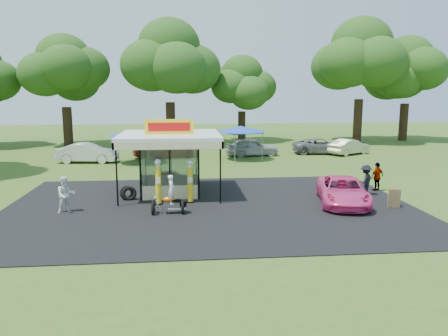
{
  "coord_description": "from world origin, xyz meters",
  "views": [
    {
      "loc": [
        -1.35,
        -18.93,
        5.58
      ],
      "look_at": [
        0.88,
        4.0,
        1.59
      ],
      "focal_mm": 35.0,
      "sensor_mm": 36.0,
      "label": 1
    }
  ],
  "objects_px": {
    "a_frame_sign": "(394,198)",
    "kiosk_car": "(172,178)",
    "gas_pump_right": "(190,182)",
    "spectator_west": "(66,195)",
    "motorcycle": "(170,198)",
    "gas_pump_left": "(158,183)",
    "bg_car_b": "(164,149)",
    "bg_car_d": "(321,146)",
    "bg_car_e": "(349,147)",
    "spectator_east_b": "(377,177)",
    "bg_car_a": "(87,153)",
    "pink_sedan": "(343,191)",
    "bg_car_c": "(252,147)",
    "gas_station_kiosk": "(170,162)",
    "tent_east": "(241,129)",
    "tent_west": "(132,133)",
    "spectator_east_a": "(366,180)"
  },
  "relations": [
    {
      "from": "a_frame_sign",
      "to": "kiosk_car",
      "type": "relative_size",
      "value": 0.35
    },
    {
      "from": "gas_pump_right",
      "to": "kiosk_car",
      "type": "relative_size",
      "value": 0.8
    },
    {
      "from": "spectator_west",
      "to": "motorcycle",
      "type": "bearing_deg",
      "value": -33.45
    },
    {
      "from": "gas_pump_left",
      "to": "bg_car_b",
      "type": "xyz_separation_m",
      "value": [
        -0.3,
        16.19,
        -0.34
      ]
    },
    {
      "from": "bg_car_d",
      "to": "bg_car_e",
      "type": "xyz_separation_m",
      "value": [
        2.41,
        -0.76,
        0.0
      ]
    },
    {
      "from": "spectator_east_b",
      "to": "bg_car_b",
      "type": "bearing_deg",
      "value": -73.19
    },
    {
      "from": "bg_car_a",
      "to": "motorcycle",
      "type": "bearing_deg",
      "value": -151.17
    },
    {
      "from": "pink_sedan",
      "to": "bg_car_c",
      "type": "height_order",
      "value": "bg_car_c"
    },
    {
      "from": "gas_station_kiosk",
      "to": "spectator_west",
      "type": "relative_size",
      "value": 3.1
    },
    {
      "from": "gas_station_kiosk",
      "to": "tent_east",
      "type": "relative_size",
      "value": 1.33
    },
    {
      "from": "spectator_west",
      "to": "tent_west",
      "type": "relative_size",
      "value": 0.45
    },
    {
      "from": "spectator_west",
      "to": "tent_east",
      "type": "bearing_deg",
      "value": 31.2
    },
    {
      "from": "motorcycle",
      "to": "bg_car_a",
      "type": "bearing_deg",
      "value": 114.14
    },
    {
      "from": "gas_pump_left",
      "to": "spectator_east_b",
      "type": "relative_size",
      "value": 1.41
    },
    {
      "from": "spectator_east_a",
      "to": "bg_car_d",
      "type": "relative_size",
      "value": 0.34
    },
    {
      "from": "gas_pump_right",
      "to": "a_frame_sign",
      "type": "relative_size",
      "value": 2.26
    },
    {
      "from": "bg_car_c",
      "to": "bg_car_d",
      "type": "xyz_separation_m",
      "value": [
        6.54,
        0.76,
        -0.08
      ]
    },
    {
      "from": "spectator_east_a",
      "to": "spectator_east_b",
      "type": "xyz_separation_m",
      "value": [
        1.16,
        1.09,
        -0.03
      ]
    },
    {
      "from": "a_frame_sign",
      "to": "bg_car_d",
      "type": "xyz_separation_m",
      "value": [
        2.5,
        19.13,
        0.2
      ]
    },
    {
      "from": "spectator_west",
      "to": "spectator_east_b",
      "type": "distance_m",
      "value": 16.8
    },
    {
      "from": "gas_pump_right",
      "to": "bg_car_b",
      "type": "distance_m",
      "value": 16.07
    },
    {
      "from": "pink_sedan",
      "to": "kiosk_car",
      "type": "bearing_deg",
      "value": 160.99
    },
    {
      "from": "kiosk_car",
      "to": "bg_car_c",
      "type": "relative_size",
      "value": 0.61
    },
    {
      "from": "bg_car_a",
      "to": "bg_car_b",
      "type": "relative_size",
      "value": 0.89
    },
    {
      "from": "kiosk_car",
      "to": "gas_pump_right",
      "type": "bearing_deg",
      "value": -166.57
    },
    {
      "from": "tent_east",
      "to": "pink_sedan",
      "type": "bearing_deg",
      "value": -78.48
    },
    {
      "from": "bg_car_c",
      "to": "tent_west",
      "type": "height_order",
      "value": "tent_west"
    },
    {
      "from": "a_frame_sign",
      "to": "tent_west",
      "type": "xyz_separation_m",
      "value": [
        -14.13,
        15.13,
        1.93
      ]
    },
    {
      "from": "gas_pump_left",
      "to": "bg_car_c",
      "type": "distance_m",
      "value": 18.21
    },
    {
      "from": "kiosk_car",
      "to": "bg_car_a",
      "type": "height_order",
      "value": "bg_car_a"
    },
    {
      "from": "gas_station_kiosk",
      "to": "bg_car_e",
      "type": "relative_size",
      "value": 1.25
    },
    {
      "from": "pink_sedan",
      "to": "tent_west",
      "type": "relative_size",
      "value": 1.28
    },
    {
      "from": "gas_pump_right",
      "to": "tent_east",
      "type": "height_order",
      "value": "tent_east"
    },
    {
      "from": "gas_pump_right",
      "to": "spectator_east_a",
      "type": "xyz_separation_m",
      "value": [
        9.55,
        0.63,
        -0.22
      ]
    },
    {
      "from": "kiosk_car",
      "to": "a_frame_sign",
      "type": "bearing_deg",
      "value": -120.13
    },
    {
      "from": "gas_pump_right",
      "to": "pink_sedan",
      "type": "distance_m",
      "value": 7.73
    },
    {
      "from": "gas_pump_left",
      "to": "bg_car_a",
      "type": "height_order",
      "value": "gas_pump_left"
    },
    {
      "from": "tent_east",
      "to": "motorcycle",
      "type": "bearing_deg",
      "value": -108.62
    },
    {
      "from": "gas_pump_right",
      "to": "spectator_west",
      "type": "bearing_deg",
      "value": -167.38
    },
    {
      "from": "tent_east",
      "to": "spectator_west",
      "type": "bearing_deg",
      "value": -123.6
    },
    {
      "from": "bg_car_c",
      "to": "tent_west",
      "type": "bearing_deg",
      "value": 101.05
    },
    {
      "from": "gas_pump_right",
      "to": "pink_sedan",
      "type": "bearing_deg",
      "value": -7.62
    },
    {
      "from": "gas_pump_left",
      "to": "gas_pump_right",
      "type": "bearing_deg",
      "value": 8.39
    },
    {
      "from": "a_frame_sign",
      "to": "bg_car_c",
      "type": "height_order",
      "value": "bg_car_c"
    },
    {
      "from": "spectator_west",
      "to": "tent_west",
      "type": "distance_m",
      "value": 14.62
    },
    {
      "from": "motorcycle",
      "to": "spectator_east_b",
      "type": "xyz_separation_m",
      "value": [
        11.66,
        3.73,
        0.08
      ]
    },
    {
      "from": "gas_station_kiosk",
      "to": "kiosk_car",
      "type": "distance_m",
      "value": 2.56
    },
    {
      "from": "motorcycle",
      "to": "bg_car_c",
      "type": "xyz_separation_m",
      "value": [
        6.8,
        18.39,
        0.04
      ]
    },
    {
      "from": "gas_pump_right",
      "to": "spectator_east_b",
      "type": "relative_size",
      "value": 1.35
    },
    {
      "from": "spectator_west",
      "to": "tent_west",
      "type": "height_order",
      "value": "tent_west"
    }
  ]
}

